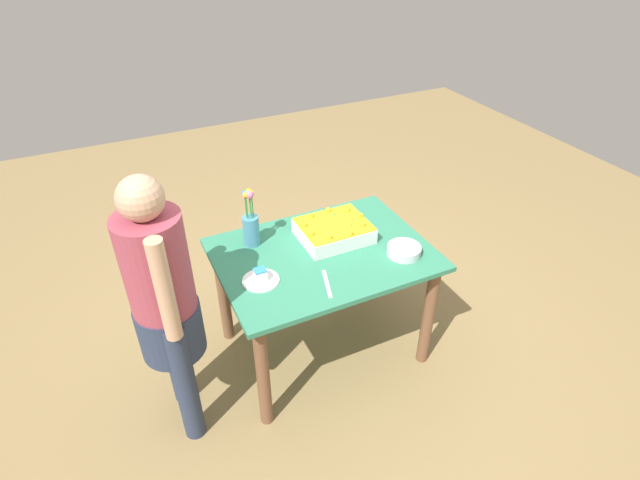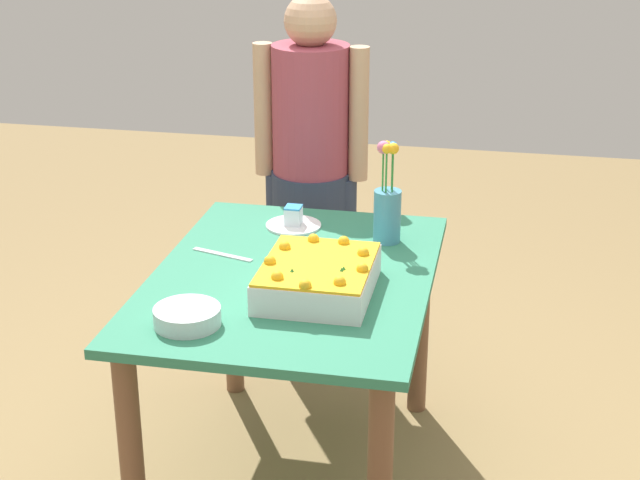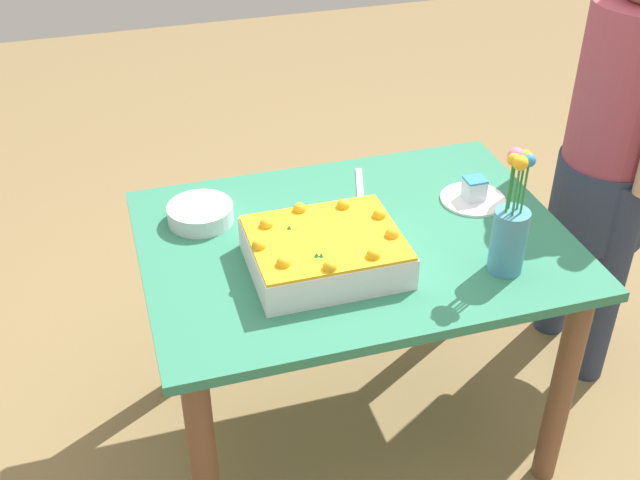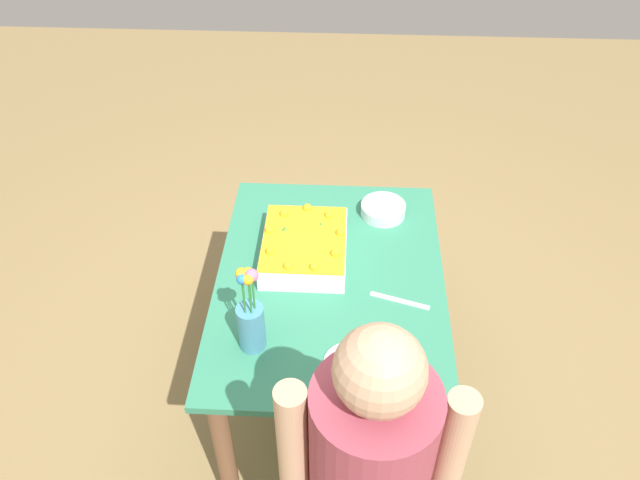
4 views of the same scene
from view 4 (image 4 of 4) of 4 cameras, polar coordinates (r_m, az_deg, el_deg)
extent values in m
plane|color=olive|center=(2.96, 0.77, -13.91)|extent=(8.00, 8.00, 0.00)
cube|color=#317F5E|center=(2.38, 0.93, -3.79)|extent=(1.18, 0.87, 0.03)
cylinder|color=brown|center=(2.40, 9.43, -19.38)|extent=(0.07, 0.07, 0.72)
cylinder|color=brown|center=(3.03, 8.01, -2.06)|extent=(0.07, 0.07, 0.72)
cylinder|color=brown|center=(2.41, -8.70, -18.66)|extent=(0.07, 0.07, 0.72)
cylinder|color=brown|center=(3.04, -5.52, -1.59)|extent=(0.07, 0.07, 0.72)
cube|color=white|center=(2.43, -1.43, -0.71)|extent=(0.40, 0.32, 0.09)
cube|color=gold|center=(2.40, -1.45, 0.16)|extent=(0.39, 0.32, 0.01)
sphere|color=gold|center=(2.53, -1.17, 2.95)|extent=(0.04, 0.04, 0.04)
sphere|color=gold|center=(2.50, -3.30, 2.43)|extent=(0.04, 0.04, 0.04)
sphere|color=gold|center=(2.43, -4.66, 0.90)|extent=(0.04, 0.04, 0.04)
sphere|color=gold|center=(2.34, -4.57, -1.01)|extent=(0.04, 0.04, 0.04)
sphere|color=gold|center=(2.28, -2.95, -2.39)|extent=(0.04, 0.04, 0.04)
sphere|color=gold|center=(2.27, -0.53, -2.48)|extent=(0.04, 0.04, 0.04)
sphere|color=gold|center=(2.32, 1.39, -1.21)|extent=(0.04, 0.04, 0.04)
sphere|color=gold|center=(2.41, 1.88, 0.69)|extent=(0.04, 0.04, 0.04)
sphere|color=gold|center=(2.49, 0.84, 2.30)|extent=(0.04, 0.04, 0.04)
cone|color=#2D8438|center=(2.43, -3.37, 0.90)|extent=(0.02, 0.02, 0.02)
cone|color=#2D8438|center=(2.44, -3.25, 1.07)|extent=(0.02, 0.02, 0.02)
cone|color=#2D8438|center=(2.45, 0.08, 1.47)|extent=(0.02, 0.02, 0.02)
cylinder|color=white|center=(2.11, 2.97, -11.34)|extent=(0.19, 0.19, 0.01)
cube|color=white|center=(2.08, 3.00, -10.77)|extent=(0.06, 0.06, 0.06)
cube|color=#3085C8|center=(2.05, 3.04, -10.20)|extent=(0.06, 0.06, 0.01)
cube|color=silver|center=(2.31, 7.29, -5.52)|extent=(0.08, 0.22, 0.00)
cylinder|color=teal|center=(2.10, -6.30, -7.93)|extent=(0.09, 0.09, 0.18)
cylinder|color=#2D8438|center=(1.99, -6.44, -4.47)|extent=(0.01, 0.01, 0.15)
sphere|color=yellow|center=(1.94, -6.61, -2.93)|extent=(0.03, 0.03, 0.03)
cylinder|color=#2D8438|center=(1.99, -7.04, -4.59)|extent=(0.01, 0.01, 0.15)
sphere|color=yellow|center=(1.94, -7.22, -3.06)|extent=(0.04, 0.04, 0.04)
cylinder|color=#2D8438|center=(1.97, -7.01, -5.13)|extent=(0.01, 0.01, 0.15)
sphere|color=#2B7BC5|center=(1.92, -7.19, -3.60)|extent=(0.03, 0.03, 0.03)
cylinder|color=#2D8438|center=(1.97, -6.43, -5.17)|extent=(0.01, 0.01, 0.15)
sphere|color=#F7A71F|center=(1.92, -6.60, -3.64)|extent=(0.03, 0.03, 0.03)
cylinder|color=#2D8438|center=(1.98, -6.12, -4.77)|extent=(0.01, 0.01, 0.15)
sphere|color=pink|center=(1.93, -6.28, -3.23)|extent=(0.04, 0.04, 0.04)
cylinder|color=silver|center=(2.66, 5.79, 2.79)|extent=(0.19, 0.19, 0.05)
cylinder|color=#9C3E4E|center=(1.60, 4.65, -19.29)|extent=(0.30, 0.30, 0.52)
sphere|color=tan|center=(1.31, 5.49, -11.81)|extent=(0.20, 0.20, 0.20)
cylinder|color=tan|center=(1.62, 11.69, -19.27)|extent=(0.08, 0.08, 0.52)
cylinder|color=tan|center=(1.60, -2.46, -19.03)|extent=(0.08, 0.08, 0.52)
camera|label=1|loc=(2.10, 77.23, 9.77)|focal=28.00mm
camera|label=2|loc=(4.47, -7.32, 35.76)|focal=55.00mm
camera|label=3|loc=(2.94, -39.04, 25.62)|focal=45.00mm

